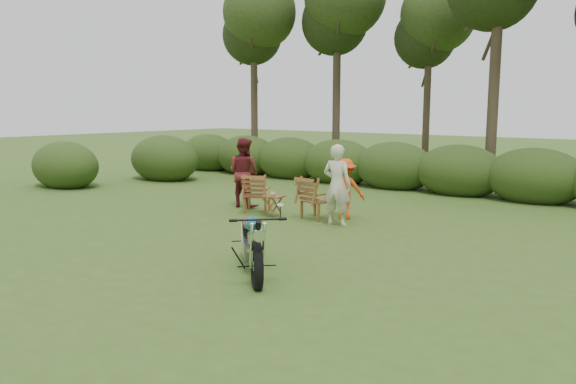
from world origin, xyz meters
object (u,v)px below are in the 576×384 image
Objects in this scene: adult_a at (337,225)px; adult_b at (244,207)px; lawn_chair_right at (317,219)px; motorcycle at (252,271)px; lawn_chair_left at (257,212)px; side_table at (273,206)px; cup at (273,194)px; child at (345,219)px.

adult_a is 3.00m from adult_b.
motorcycle is at bearing 119.13° from lawn_chair_right.
adult_a is at bearing 149.73° from lawn_chair_left.
lawn_chair_left is at bearing 164.34° from side_table.
lawn_chair_right is at bearing 154.97° from motorcycle.
lawn_chair_right is 2.26m from adult_b.
adult_a reaches higher than lawn_chair_left.
cup is at bearing 33.84° from lawn_chair_right.
child reaches higher than lawn_chair_right.
adult_a is (0.72, -0.30, 0.00)m from lawn_chair_right.
motorcycle is 5.47m from adult_b.
child is at bearing -178.16° from adult_b.
cup is at bearing -2.65° from adult_a.
motorcycle is at bearing 130.16° from adult_b.
adult_a is at bearing 4.91° from cup.
lawn_chair_right is 1.11m from cup.
adult_b is at bearing 158.30° from cup.
adult_a reaches higher than motorcycle.
child is at bearing 30.60° from side_table.
adult_a is at bearing 164.27° from lawn_chair_right.
adult_a is (1.59, 0.14, -0.52)m from cup.
child is (0.48, 0.38, 0.00)m from lawn_chair_right.
child reaches higher than side_table.
motorcycle reaches higher than lawn_chair_left.
adult_b reaches higher than cup.
child is (-0.25, 0.69, 0.00)m from adult_a.
lawn_chair_right is (-1.55, 3.83, 0.00)m from motorcycle.
lawn_chair_right is 8.02× the size of cup.
side_table is at bearing -3.44° from adult_a.
child reaches higher than cup.
side_table is at bearing 32.55° from lawn_chair_right.
motorcycle is 4.19m from side_table.
lawn_chair_left is 2.09m from child.
lawn_chair_right reaches higher than lawn_chair_left.
cup is 0.07× the size of adult_a.
child is (2.00, 0.62, 0.00)m from lawn_chair_left.
side_table is at bearing 105.31° from cup.
motorcycle is 4.34m from child.
adult_a is at bearing 4.12° from side_table.
lawn_chair_left is 7.74× the size of cup.
side_table is 4.10× the size of cup.
lawn_chair_left is at bearing 173.50° from motorcycle.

